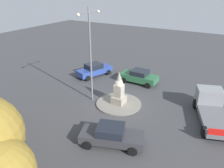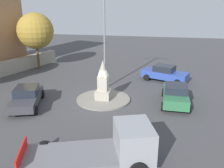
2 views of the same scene
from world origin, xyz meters
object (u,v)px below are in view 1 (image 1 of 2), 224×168
(monument, at_px, (119,90))
(streetlamp, at_px, (90,48))
(car_dark_grey_approaching, at_px, (112,135))
(truck_grey_passing, at_px, (211,106))
(car_blue_parked_right, at_px, (94,70))
(car_green_far_side, at_px, (139,76))

(monument, distance_m, streetlamp, 4.58)
(streetlamp, height_order, car_dark_grey_approaching, streetlamp)
(car_dark_grey_approaching, height_order, truck_grey_passing, truck_grey_passing)
(car_blue_parked_right, bearing_deg, streetlamp, 32.64)
(car_blue_parked_right, xyz_separation_m, truck_grey_passing, (2.56, 13.83, 0.16))
(monument, height_order, streetlamp, streetlamp)
(car_green_far_side, bearing_deg, truck_grey_passing, 67.58)
(car_dark_grey_approaching, bearing_deg, streetlamp, -133.54)
(car_dark_grey_approaching, xyz_separation_m, car_blue_parked_right, (-10.02, -8.37, 0.04))
(monument, xyz_separation_m, streetlamp, (0.52, -2.69, 3.68))
(truck_grey_passing, bearing_deg, monument, -74.28)
(streetlamp, distance_m, car_green_far_side, 7.85)
(car_dark_grey_approaching, height_order, car_green_far_side, car_green_far_side)
(monument, height_order, car_dark_grey_approaching, monument)
(car_blue_parked_right, bearing_deg, truck_grey_passing, 79.52)
(car_green_far_side, xyz_separation_m, truck_grey_passing, (3.37, 8.17, 0.17))
(streetlamp, relative_size, car_green_far_side, 2.07)
(streetlamp, relative_size, truck_grey_passing, 1.38)
(streetlamp, height_order, truck_grey_passing, streetlamp)
(monument, height_order, truck_grey_passing, monument)
(monument, bearing_deg, car_dark_grey_approaching, 23.68)
(car_dark_grey_approaching, xyz_separation_m, car_green_far_side, (-10.83, -2.71, 0.03))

